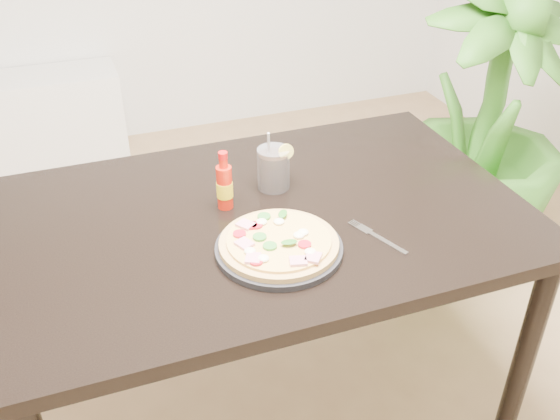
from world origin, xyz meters
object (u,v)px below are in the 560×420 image
object	(u,v)px
dining_table	(265,238)
plate	(279,249)
pizza	(278,242)
fork	(376,236)
houseplant	(485,123)
cola_cup	(274,169)
hot_sauce_bottle	(225,186)

from	to	relation	value
dining_table	plate	xyz separation A→B (m)	(-0.02, -0.18, 0.09)
dining_table	pizza	bearing A→B (deg)	-98.15
dining_table	plate	size ratio (longest dim) A/B	4.47
fork	houseplant	xyz separation A→B (m)	(0.87, 0.72, -0.14)
pizza	houseplant	bearing A→B (deg)	31.71
pizza	fork	world-z (taller)	pizza
dining_table	cola_cup	bearing A→B (deg)	60.12
pizza	hot_sauce_bottle	xyz separation A→B (m)	(-0.07, 0.24, 0.04)
fork	plate	bearing A→B (deg)	152.57
pizza	cola_cup	size ratio (longest dim) A/B	1.61
dining_table	hot_sauce_bottle	distance (m)	0.19
dining_table	houseplant	distance (m)	1.22
hot_sauce_bottle	houseplant	distance (m)	1.29
cola_cup	dining_table	bearing A→B (deg)	-119.88
pizza	houseplant	world-z (taller)	houseplant
dining_table	cola_cup	size ratio (longest dim) A/B	7.72
pizza	hot_sauce_bottle	size ratio (longest dim) A/B	1.75
hot_sauce_bottle	houseplant	world-z (taller)	houseplant
hot_sauce_bottle	cola_cup	distance (m)	0.17
houseplant	fork	bearing A→B (deg)	-140.38
cola_cup	houseplant	distance (m)	1.13
fork	pizza	bearing A→B (deg)	152.69
pizza	hot_sauce_bottle	world-z (taller)	hot_sauce_bottle
cola_cup	houseplant	world-z (taller)	houseplant
houseplant	hot_sauce_bottle	bearing A→B (deg)	-159.06
dining_table	fork	world-z (taller)	fork
plate	houseplant	xyz separation A→B (m)	(1.13, 0.70, -0.15)
houseplant	plate	bearing A→B (deg)	-148.26
hot_sauce_bottle	dining_table	bearing A→B (deg)	-34.44
hot_sauce_bottle	cola_cup	size ratio (longest dim) A/B	0.92
dining_table	fork	xyz separation A→B (m)	(0.23, -0.21, 0.09)
dining_table	hot_sauce_bottle	size ratio (longest dim) A/B	8.39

